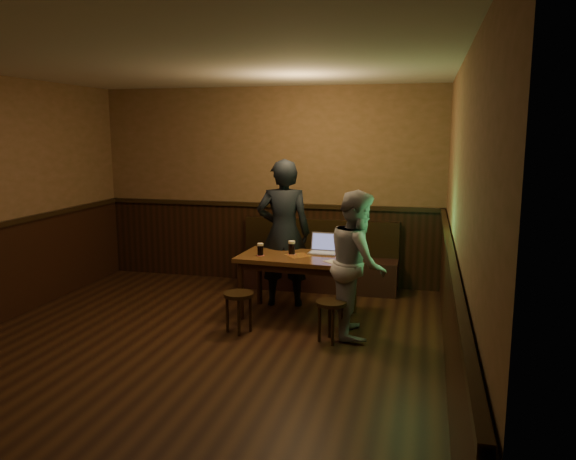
# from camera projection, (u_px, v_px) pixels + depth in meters

# --- Properties ---
(room) EXTENTS (5.04, 6.04, 2.84)m
(room) POSITION_uv_depth(u_px,v_px,m) (190.00, 233.00, 5.48)
(room) COLOR black
(room) RESTS_ON ground
(bench) EXTENTS (2.20, 0.50, 0.95)m
(bench) POSITION_uv_depth(u_px,v_px,m) (318.00, 266.00, 7.86)
(bench) COLOR black
(bench) RESTS_ON ground
(pub_table) EXTENTS (1.42, 0.87, 0.74)m
(pub_table) POSITION_uv_depth(u_px,v_px,m) (298.00, 264.00, 6.60)
(pub_table) COLOR #532A17
(pub_table) RESTS_ON ground
(stool_left) EXTENTS (0.42, 0.42, 0.44)m
(stool_left) POSITION_uv_depth(u_px,v_px,m) (239.00, 301.00, 6.11)
(stool_left) COLOR black
(stool_left) RESTS_ON ground
(stool_right) EXTENTS (0.40, 0.40, 0.44)m
(stool_right) POSITION_uv_depth(u_px,v_px,m) (331.00, 309.00, 5.83)
(stool_right) COLOR black
(stool_right) RESTS_ON ground
(pint_left) EXTENTS (0.09, 0.09, 0.15)m
(pint_left) POSITION_uv_depth(u_px,v_px,m) (260.00, 249.00, 6.58)
(pint_left) COLOR #AB1520
(pint_left) RESTS_ON pub_table
(pint_mid) EXTENTS (0.11, 0.11, 0.16)m
(pint_mid) POSITION_uv_depth(u_px,v_px,m) (292.00, 248.00, 6.64)
(pint_mid) COLOR #AB1520
(pint_mid) RESTS_ON pub_table
(pint_right) EXTENTS (0.10, 0.10, 0.15)m
(pint_right) POSITION_uv_depth(u_px,v_px,m) (340.00, 253.00, 6.35)
(pint_right) COLOR #AB1520
(pint_right) RESTS_ON pub_table
(laptop) EXTENTS (0.34, 0.28, 0.24)m
(laptop) POSITION_uv_depth(u_px,v_px,m) (324.00, 248.00, 6.72)
(laptop) COLOR silver
(laptop) RESTS_ON pub_table
(menu) EXTENTS (0.26, 0.26, 0.00)m
(menu) POSITION_uv_depth(u_px,v_px,m) (334.00, 262.00, 6.26)
(menu) COLOR silver
(menu) RESTS_ON pub_table
(person_suit) EXTENTS (0.75, 0.57, 1.85)m
(person_suit) POSITION_uv_depth(u_px,v_px,m) (284.00, 233.00, 7.01)
(person_suit) COLOR black
(person_suit) RESTS_ON ground
(person_grey) EXTENTS (0.72, 0.86, 1.57)m
(person_grey) POSITION_uv_depth(u_px,v_px,m) (358.00, 263.00, 5.99)
(person_grey) COLOR #929297
(person_grey) RESTS_ON ground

